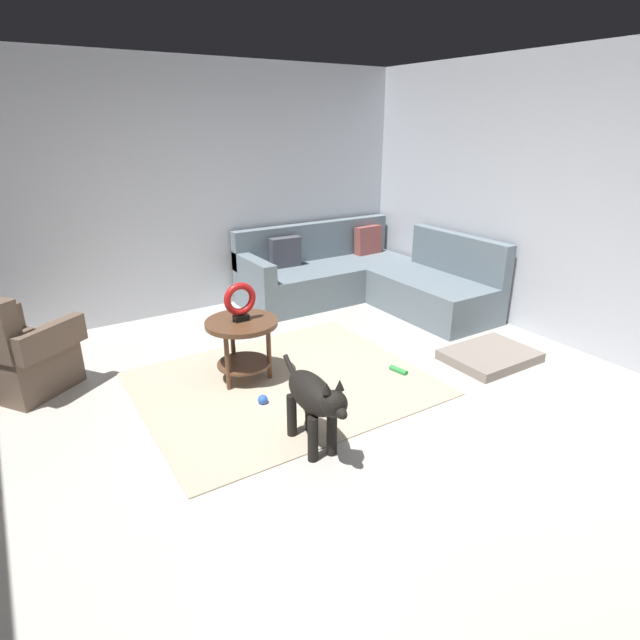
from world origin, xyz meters
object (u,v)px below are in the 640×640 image
object	(u,v)px
side_table	(242,334)
dog	(314,399)
dog_bed_mat	(490,356)
dog_toy_rope	(399,370)
sectional_couch	(364,279)
dog_toy_ball	(263,400)
armchair	(18,356)
torus_sculpture	(240,301)

from	to	relation	value
side_table	dog	world-z (taller)	dog
side_table	dog_bed_mat	xyz separation A→B (m)	(2.07, -0.88, -0.37)
dog	dog_toy_rope	distance (m)	1.37
dog_toy_rope	dog_bed_mat	bearing A→B (deg)	-16.27
dog	dog_toy_rope	size ratio (longest dim) A/B	4.90
sectional_couch	dog_toy_ball	distance (m)	2.63
armchair	dog_bed_mat	distance (m)	4.04
side_table	dog	size ratio (longest dim) A/B	0.71
armchair	sectional_couch	bearing A→B (deg)	58.76
sectional_couch	armchair	bearing A→B (deg)	-175.39
side_table	dog_toy_rope	world-z (taller)	side_table
dog_bed_mat	dog_toy_ball	size ratio (longest dim) A/B	10.09
dog_toy_ball	dog_toy_rope	xyz separation A→B (m)	(1.25, -0.16, -0.01)
armchair	torus_sculpture	size ratio (longest dim) A/B	3.07
dog_toy_ball	dog_toy_rope	size ratio (longest dim) A/B	0.46
dog_toy_ball	dog_toy_rope	bearing A→B (deg)	-7.30
dog_bed_mat	dog	size ratio (longest dim) A/B	0.94
armchair	dog_toy_rope	distance (m)	3.14
dog_toy_rope	dog_toy_ball	bearing A→B (deg)	172.70
sectional_couch	dog_toy_ball	world-z (taller)	sectional_couch
torus_sculpture	dog_bed_mat	bearing A→B (deg)	-22.94
armchair	dog	bearing A→B (deg)	3.56
armchair	dog_toy_rope	world-z (taller)	armchair
torus_sculpture	dog_bed_mat	size ratio (longest dim) A/B	0.41
torus_sculpture	dog	world-z (taller)	torus_sculpture
armchair	dog_toy_ball	bearing A→B (deg)	15.75
dog_bed_mat	dog_toy_ball	distance (m)	2.17
torus_sculpture	dog	bearing A→B (deg)	-90.83
armchair	torus_sculpture	distance (m)	1.82
dog	dog_bed_mat	bearing A→B (deg)	-168.12
torus_sculpture	dog	distance (m)	1.21
sectional_couch	dog_toy_rope	distance (m)	1.92
dog_bed_mat	dog_toy_ball	world-z (taller)	dog_bed_mat
dog_bed_mat	dog_toy_rope	distance (m)	0.92
dog_bed_mat	dog_toy_rope	world-z (taller)	dog_bed_mat
side_table	dog	bearing A→B (deg)	-90.83
torus_sculpture	sectional_couch	bearing A→B (deg)	27.17
armchair	dog_toy_ball	size ratio (longest dim) A/B	12.61
sectional_couch	dog_bed_mat	xyz separation A→B (m)	(-0.01, -1.94, -0.24)
torus_sculpture	armchair	bearing A→B (deg)	154.42
armchair	dog_bed_mat	xyz separation A→B (m)	(3.68, -1.64, -0.28)
side_table	dog_bed_mat	distance (m)	2.28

